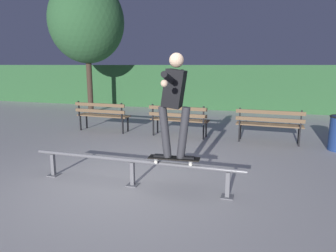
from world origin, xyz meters
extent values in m
plane|color=#ADAAA8|center=(0.00, 0.00, 0.00)|extent=(90.00, 90.00, 0.00)
cube|color=#2D5B33|center=(0.00, 9.31, 0.96)|extent=(24.00, 1.20, 1.91)
cylinder|color=slate|center=(0.00, -0.02, 0.42)|extent=(3.57, 0.06, 0.06)
cube|color=slate|center=(-1.52, -0.02, 0.19)|extent=(0.06, 0.06, 0.39)
cube|color=slate|center=(-1.52, -0.02, 0.01)|extent=(0.18, 0.18, 0.01)
cube|color=slate|center=(0.00, -0.02, 0.19)|extent=(0.06, 0.06, 0.39)
cube|color=slate|center=(0.00, -0.02, 0.01)|extent=(0.18, 0.18, 0.01)
cube|color=slate|center=(1.52, -0.02, 0.19)|extent=(0.06, 0.06, 0.39)
cube|color=slate|center=(1.52, -0.02, 0.01)|extent=(0.18, 0.18, 0.01)
cube|color=black|center=(0.70, -0.02, 0.53)|extent=(0.80, 0.27, 0.02)
cube|color=black|center=(0.70, -0.02, 0.54)|extent=(0.78, 0.26, 0.00)
cube|color=#9E9EA3|center=(0.96, 0.00, 0.51)|extent=(0.07, 0.17, 0.02)
cube|color=#9E9EA3|center=(0.43, -0.05, 0.51)|extent=(0.07, 0.17, 0.02)
cylinder|color=beige|center=(0.97, -0.08, 0.47)|extent=(0.05, 0.03, 0.05)
cylinder|color=beige|center=(0.95, 0.08, 0.47)|extent=(0.05, 0.03, 0.05)
cylinder|color=beige|center=(0.44, -0.13, 0.47)|extent=(0.05, 0.03, 0.05)
cylinder|color=beige|center=(0.43, 0.03, 0.47)|extent=(0.05, 0.03, 0.05)
cube|color=black|center=(0.88, -0.01, 0.55)|extent=(0.27, 0.12, 0.03)
cube|color=black|center=(0.52, -0.04, 0.55)|extent=(0.27, 0.12, 0.03)
cylinder|color=#333338|center=(0.84, -0.01, 0.92)|extent=(0.22, 0.14, 0.79)
cylinder|color=#333338|center=(0.56, -0.04, 0.92)|extent=(0.22, 0.14, 0.79)
cube|color=black|center=(0.70, -0.02, 1.58)|extent=(0.36, 0.39, 0.57)
cylinder|color=black|center=(0.73, -0.40, 1.74)|extent=(0.14, 0.61, 0.21)
cylinder|color=black|center=(0.66, 0.36, 1.74)|extent=(0.14, 0.61, 0.21)
sphere|color=beige|center=(0.76, -0.68, 1.69)|extent=(0.09, 0.09, 0.09)
sphere|color=beige|center=(0.64, 0.63, 1.69)|extent=(0.09, 0.09, 0.09)
sphere|color=beige|center=(0.73, -0.02, 1.98)|extent=(0.21, 0.21, 0.21)
cube|color=black|center=(-1.80, 3.69, 0.22)|extent=(0.04, 0.04, 0.44)
cube|color=black|center=(-1.81, 3.37, 0.22)|extent=(0.04, 0.04, 0.44)
cube|color=black|center=(-1.81, 3.33, 0.66)|extent=(0.04, 0.04, 0.44)
cube|color=black|center=(-3.21, 3.74, 0.22)|extent=(0.04, 0.04, 0.44)
cube|color=black|center=(-3.22, 3.42, 0.22)|extent=(0.04, 0.04, 0.44)
cube|color=black|center=(-3.22, 3.38, 0.66)|extent=(0.04, 0.04, 0.44)
cube|color=brown|center=(-2.50, 3.69, 0.46)|extent=(1.60, 0.14, 0.04)
cube|color=brown|center=(-2.51, 3.55, 0.46)|extent=(1.60, 0.14, 0.04)
cube|color=brown|center=(-2.51, 3.41, 0.46)|extent=(1.60, 0.14, 0.04)
cube|color=brown|center=(-2.52, 3.34, 0.62)|extent=(1.60, 0.09, 0.09)
cube|color=brown|center=(-2.52, 3.34, 0.80)|extent=(1.60, 0.09, 0.09)
cube|color=black|center=(0.51, 3.69, 0.22)|extent=(0.04, 0.04, 0.44)
cube|color=black|center=(0.50, 3.37, 0.22)|extent=(0.04, 0.04, 0.44)
cube|color=black|center=(0.50, 3.33, 0.66)|extent=(0.04, 0.04, 0.44)
cube|color=black|center=(-0.89, 3.74, 0.22)|extent=(0.04, 0.04, 0.44)
cube|color=black|center=(-0.91, 3.42, 0.22)|extent=(0.04, 0.04, 0.44)
cube|color=black|center=(-0.91, 3.38, 0.66)|extent=(0.04, 0.04, 0.44)
cube|color=brown|center=(-0.19, 3.69, 0.46)|extent=(1.60, 0.14, 0.04)
cube|color=brown|center=(-0.20, 3.55, 0.46)|extent=(1.60, 0.14, 0.04)
cube|color=brown|center=(-0.20, 3.41, 0.46)|extent=(1.60, 0.14, 0.04)
cube|color=brown|center=(-0.20, 3.34, 0.62)|extent=(1.60, 0.09, 0.09)
cube|color=brown|center=(-0.20, 3.34, 0.80)|extent=(1.60, 0.09, 0.09)
cube|color=black|center=(2.82, 3.69, 0.22)|extent=(0.04, 0.04, 0.44)
cube|color=black|center=(2.81, 3.37, 0.22)|extent=(0.04, 0.04, 0.44)
cube|color=black|center=(2.81, 3.33, 0.66)|extent=(0.04, 0.04, 0.44)
cube|color=black|center=(1.42, 3.74, 0.22)|extent=(0.04, 0.04, 0.44)
cube|color=black|center=(1.41, 3.42, 0.22)|extent=(0.04, 0.04, 0.44)
cube|color=black|center=(1.41, 3.38, 0.66)|extent=(0.04, 0.04, 0.44)
cube|color=brown|center=(2.12, 3.69, 0.46)|extent=(1.60, 0.14, 0.04)
cube|color=brown|center=(2.12, 3.55, 0.46)|extent=(1.60, 0.14, 0.04)
cube|color=brown|center=(2.11, 3.41, 0.46)|extent=(1.60, 0.14, 0.04)
cube|color=brown|center=(2.11, 3.34, 0.62)|extent=(1.60, 0.09, 0.09)
cube|color=brown|center=(2.11, 3.34, 0.80)|extent=(1.60, 0.09, 0.09)
cylinder|color=#3D2D23|center=(-4.83, 6.64, 1.17)|extent=(0.22, 0.22, 2.34)
ellipsoid|color=#2D5B33|center=(-4.83, 6.64, 3.58)|extent=(2.92, 2.92, 3.21)
camera|label=1|loc=(1.95, -4.30, 1.92)|focal=32.62mm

